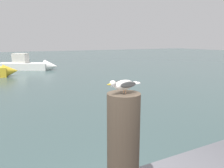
{
  "coord_description": "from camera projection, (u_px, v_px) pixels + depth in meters",
  "views": [
    {
      "loc": [
        -0.92,
        -2.1,
        2.92
      ],
      "look_at": [
        0.18,
        -0.02,
        2.45
      ],
      "focal_mm": 35.37,
      "sensor_mm": 36.0,
      "label": 1
    }
  ],
  "objects": [
    {
      "name": "boat_white",
      "position": [
        30.0,
        65.0,
        22.08
      ],
      "size": [
        5.81,
        4.27,
        1.89
      ],
      "color": "silver",
      "rests_on": "ground_plane"
    },
    {
      "name": "seagull",
      "position": [
        123.0,
        84.0,
        2.17
      ],
      "size": [
        0.39,
        0.17,
        0.14
      ],
      "color": "tan",
      "rests_on": "mooring_post"
    },
    {
      "name": "mooring_post",
      "position": [
        123.0,
        143.0,
        2.3
      ],
      "size": [
        0.34,
        0.34,
        1.07
      ],
      "primitive_type": "cylinder",
      "color": "#382D23",
      "rests_on": "harbor_quay"
    }
  ]
}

